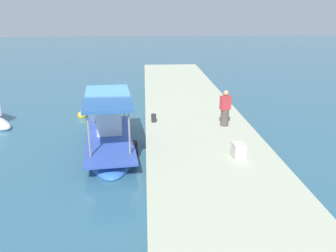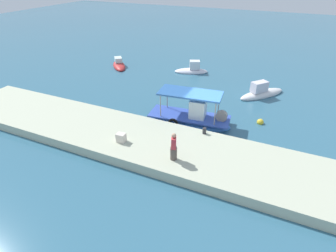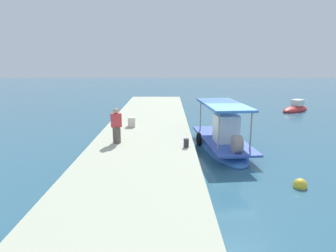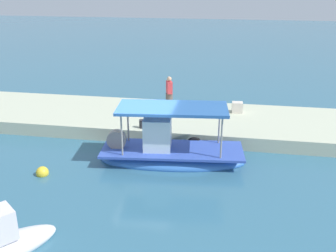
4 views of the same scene
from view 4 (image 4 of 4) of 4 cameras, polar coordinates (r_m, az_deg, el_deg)
name	(u,v)px [view 4 (image 4 of 4)]	position (r m, az deg, el deg)	size (l,w,h in m)	color
ground_plane	(145,160)	(16.46, -3.38, -4.98)	(120.00, 120.00, 0.00)	#33667F
dock_quay	(163,120)	(20.01, -0.77, 0.89)	(36.00, 4.95, 0.63)	beige
main_fishing_boat	(170,152)	(16.13, 0.25, -3.85)	(6.24, 2.59, 2.75)	#3672C9
fisherman_near_bollard	(169,93)	(20.79, 0.18, 4.81)	(0.49, 0.54, 1.69)	brown
mooring_bollard	(142,124)	(18.06, -3.89, 0.32)	(0.24, 0.24, 0.40)	#2D2D33
cargo_crate	(237,107)	(20.39, 10.15, 2.71)	(0.54, 0.43, 0.56)	beige
marker_buoy	(42,173)	(15.97, -18.00, -6.53)	(0.49, 0.49, 0.49)	yellow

